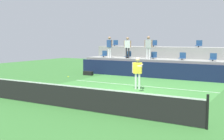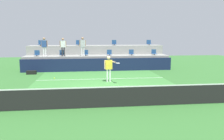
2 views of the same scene
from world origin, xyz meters
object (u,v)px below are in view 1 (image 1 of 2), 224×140
at_px(stadium_chair_lower_left, 128,55).
at_px(spectator_leaning_on_rail, 109,45).
at_px(tennis_ball, 68,77).
at_px(stadium_chair_lower_mid_right, 182,57).
at_px(equipment_bag, 88,73).
at_px(spectator_in_white, 148,45).
at_px(spectator_in_grey, 128,46).
at_px(stadium_chair_lower_far_left, 104,54).
at_px(stadium_chair_upper_right, 199,44).
at_px(stadium_chair_lower_mid_left, 154,56).
at_px(stadium_chair_upper_left, 154,44).
at_px(stadium_chair_upper_far_left, 115,44).
at_px(tennis_player, 138,70).
at_px(stadium_chair_lower_right, 213,58).

xyz_separation_m(stadium_chair_lower_left, spectator_leaning_on_rail, (-1.44, -0.38, 0.77)).
bearing_deg(tennis_ball, stadium_chair_lower_mid_right, 62.99).
height_order(stadium_chair_lower_mid_right, equipment_bag, stadium_chair_lower_mid_right).
distance_m(stadium_chair_lower_mid_right, spectator_in_white, 2.57).
distance_m(spectator_in_grey, spectator_in_white, 1.71).
distance_m(stadium_chair_lower_far_left, stadium_chair_upper_right, 7.41).
height_order(stadium_chair_lower_mid_left, stadium_chair_upper_left, stadium_chair_upper_left).
distance_m(stadium_chair_lower_mid_right, spectator_leaning_on_rail, 5.78).
distance_m(stadium_chair_lower_left, stadium_chair_upper_far_left, 2.94).
bearing_deg(stadium_chair_lower_far_left, stadium_chair_lower_left, 0.00).
xyz_separation_m(stadium_chair_lower_mid_right, stadium_chair_upper_right, (0.68, 1.80, 0.85)).
height_order(stadium_chair_upper_left, spectator_leaning_on_rail, spectator_leaning_on_rail).
height_order(tennis_player, spectator_in_white, spectator_in_white).
bearing_deg(tennis_ball, equipment_bag, 114.55).
bearing_deg(stadium_chair_lower_far_left, stadium_chair_lower_mid_right, 0.00).
bearing_deg(spectator_in_grey, equipment_bag, -141.89).
relative_size(stadium_chair_lower_mid_right, tennis_ball, 7.65).
height_order(stadium_chair_upper_far_left, equipment_bag, stadium_chair_upper_far_left).
xyz_separation_m(stadium_chair_upper_right, tennis_player, (-1.36, -7.72, -1.25)).
bearing_deg(spectator_leaning_on_rail, stadium_chair_lower_mid_left, 6.17).
bearing_deg(stadium_chair_upper_far_left, tennis_ball, -75.47).
xyz_separation_m(stadium_chair_lower_left, spectator_in_white, (1.86, -0.38, 0.79)).
distance_m(stadium_chair_lower_left, stadium_chair_upper_right, 5.34).
height_order(tennis_player, tennis_ball, tennis_player).
relative_size(stadium_chair_lower_right, equipment_bag, 0.68).
bearing_deg(stadium_chair_upper_right, stadium_chair_lower_left, -160.04).
distance_m(stadium_chair_lower_right, spectator_in_white, 4.57).
distance_m(stadium_chair_upper_right, spectator_in_grey, 5.28).
xyz_separation_m(stadium_chair_lower_right, tennis_ball, (-6.03, -7.76, -0.79)).
height_order(spectator_in_grey, spectator_in_white, spectator_in_white).
bearing_deg(stadium_chair_lower_right, stadium_chair_upper_far_left, 168.05).
bearing_deg(stadium_chair_upper_right, spectator_in_grey, -155.56).
relative_size(stadium_chair_upper_far_left, tennis_ball, 7.65).
bearing_deg(stadium_chair_upper_left, stadium_chair_lower_left, -128.05).
relative_size(stadium_chair_lower_left, tennis_ball, 7.65).
relative_size(stadium_chair_lower_far_left, stadium_chair_upper_right, 1.00).
bearing_deg(stadium_chair_lower_right, tennis_ball, -127.82).
distance_m(stadium_chair_lower_right, tennis_ball, 9.86).
xyz_separation_m(stadium_chair_lower_mid_left, spectator_in_grey, (-1.96, -0.38, 0.74)).
xyz_separation_m(stadium_chair_lower_left, tennis_player, (3.59, -5.92, -0.40)).
distance_m(spectator_leaning_on_rail, equipment_bag, 2.89).
bearing_deg(stadium_chair_lower_right, spectator_leaning_on_rail, -177.18).
bearing_deg(spectator_leaning_on_rail, stadium_chair_lower_right, 2.82).
height_order(stadium_chair_lower_mid_left, tennis_player, stadium_chair_lower_mid_left).
bearing_deg(stadium_chair_lower_far_left, stadium_chair_lower_mid_left, 0.00).
relative_size(stadium_chair_lower_mid_left, equipment_bag, 0.68).
bearing_deg(stadium_chair_upper_left, tennis_player, -74.22).
relative_size(stadium_chair_lower_mid_left, spectator_leaning_on_rail, 0.32).
relative_size(stadium_chair_lower_right, spectator_in_white, 0.31).
xyz_separation_m(stadium_chair_upper_right, equipment_bag, (-7.16, -4.03, -2.16)).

